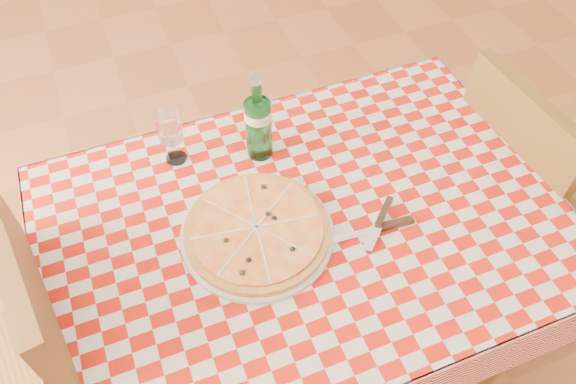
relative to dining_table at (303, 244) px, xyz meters
name	(u,v)px	position (x,y,z in m)	size (l,w,h in m)	color
dining_table	(303,244)	(0.00, 0.00, 0.00)	(1.20, 0.80, 0.75)	brown
tablecloth	(304,223)	(0.00, 0.00, 0.09)	(1.30, 0.90, 0.01)	#A8150A
chair_near	(518,182)	(0.75, 0.04, -0.13)	(0.45, 0.45, 0.93)	brown
chair_far	(23,366)	(-0.74, -0.02, -0.09)	(0.52, 0.52, 0.99)	brown
pizza_plate	(257,230)	(-0.12, 0.00, 0.12)	(0.37, 0.37, 0.05)	gold
water_bottle	(258,118)	(-0.02, 0.26, 0.23)	(0.07, 0.07, 0.26)	#175E28
wine_glass	(172,138)	(-0.24, 0.32, 0.18)	(0.06, 0.06, 0.16)	white
cutlery	(377,227)	(0.16, -0.09, 0.11)	(0.24, 0.20, 0.03)	silver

